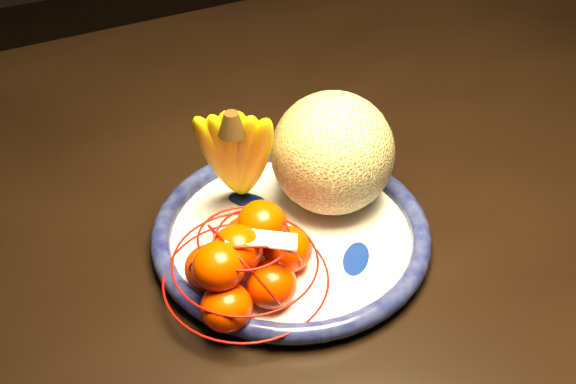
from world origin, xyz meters
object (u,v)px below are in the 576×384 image
object	(u,v)px
fruit_bowl	(291,235)
cantaloupe	(333,153)
banana_bunch	(237,151)
mandarin_bag	(245,262)
dining_table	(215,253)

from	to	relation	value
fruit_bowl	cantaloupe	distance (m)	0.11
banana_bunch	mandarin_bag	size ratio (longest dim) A/B	0.75
fruit_bowl	mandarin_bag	distance (m)	0.10
cantaloupe	banana_bunch	size ratio (longest dim) A/B	0.82
mandarin_bag	cantaloupe	bearing A→B (deg)	34.55
mandarin_bag	dining_table	bearing A→B (deg)	87.27
cantaloupe	mandarin_bag	size ratio (longest dim) A/B	0.61
fruit_bowl	cantaloupe	world-z (taller)	cantaloupe
dining_table	cantaloupe	size ratio (longest dim) A/B	11.54
dining_table	fruit_bowl	size ratio (longest dim) A/B	5.18
cantaloupe	dining_table	bearing A→B (deg)	155.59
cantaloupe	mandarin_bag	bearing A→B (deg)	-145.45
banana_bunch	mandarin_bag	distance (m)	0.13
fruit_bowl	mandarin_bag	size ratio (longest dim) A/B	1.36
banana_bunch	dining_table	bearing A→B (deg)	147.02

